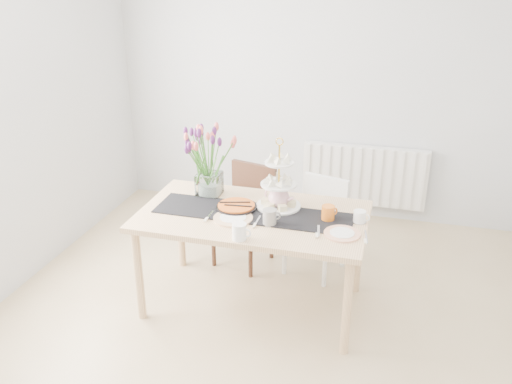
% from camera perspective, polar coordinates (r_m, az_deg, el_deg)
% --- Properties ---
extents(room_shell, '(4.50, 4.50, 4.50)m').
position_cam_1_polar(room_shell, '(3.15, -0.04, 2.93)').
color(room_shell, tan).
rests_on(room_shell, ground).
extents(radiator, '(1.20, 0.08, 0.60)m').
position_cam_1_polar(radiator, '(5.41, 11.31, 1.72)').
color(radiator, white).
rests_on(radiator, room_shell).
extents(dining_table, '(1.60, 0.90, 0.75)m').
position_cam_1_polar(dining_table, '(3.85, -0.32, -3.32)').
color(dining_table, tan).
rests_on(dining_table, ground).
extents(chair_brown, '(0.50, 0.50, 0.84)m').
position_cam_1_polar(chair_brown, '(4.55, -0.90, -1.58)').
color(chair_brown, '#321C12').
rests_on(chair_brown, ground).
extents(chair_white, '(0.48, 0.48, 0.78)m').
position_cam_1_polar(chair_white, '(4.46, 6.70, -2.76)').
color(chair_white, white).
rests_on(chair_white, ground).
extents(table_runner, '(1.40, 0.35, 0.01)m').
position_cam_1_polar(table_runner, '(3.81, -0.33, -2.24)').
color(table_runner, black).
rests_on(table_runner, dining_table).
extents(tulip_vase, '(0.63, 0.63, 0.54)m').
position_cam_1_polar(tulip_vase, '(4.01, -5.06, 4.30)').
color(tulip_vase, silver).
rests_on(tulip_vase, dining_table).
extents(cake_stand, '(0.32, 0.32, 0.47)m').
position_cam_1_polar(cake_stand, '(3.85, 2.40, 0.18)').
color(cake_stand, gold).
rests_on(cake_stand, dining_table).
extents(teapot, '(0.31, 0.29, 0.16)m').
position_cam_1_polar(teapot, '(3.88, 2.43, -0.62)').
color(teapot, white).
rests_on(teapot, dining_table).
extents(cream_jug, '(0.10, 0.10, 0.08)m').
position_cam_1_polar(cream_jug, '(3.74, 10.85, -2.57)').
color(cream_jug, white).
rests_on(cream_jug, dining_table).
extents(tart_tin, '(0.30, 0.30, 0.04)m').
position_cam_1_polar(tart_tin, '(3.88, -2.08, -1.58)').
color(tart_tin, black).
rests_on(tart_tin, dining_table).
extents(mug_grey, '(0.13, 0.13, 0.11)m').
position_cam_1_polar(mug_grey, '(3.64, 1.44, -2.66)').
color(mug_grey, gray).
rests_on(mug_grey, dining_table).
extents(mug_white, '(0.10, 0.10, 0.11)m').
position_cam_1_polar(mug_white, '(3.45, -1.77, -4.18)').
color(mug_white, white).
rests_on(mug_white, dining_table).
extents(mug_orange, '(0.13, 0.13, 0.11)m').
position_cam_1_polar(mug_orange, '(3.73, 7.59, -2.22)').
color(mug_orange, orange).
rests_on(mug_orange, dining_table).
extents(plate_left, '(0.28, 0.28, 0.01)m').
position_cam_1_polar(plate_left, '(3.74, -2.43, -2.78)').
color(plate_left, silver).
rests_on(plate_left, dining_table).
extents(plate_right, '(0.27, 0.27, 0.01)m').
position_cam_1_polar(plate_right, '(3.57, 9.05, -4.36)').
color(plate_right, silver).
rests_on(plate_right, dining_table).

